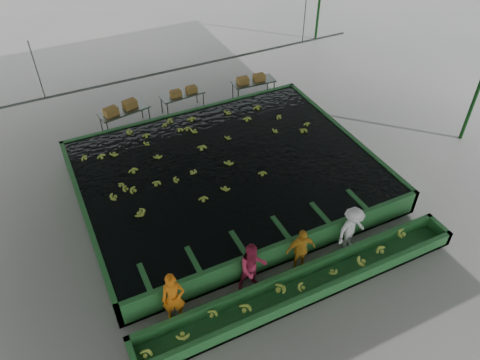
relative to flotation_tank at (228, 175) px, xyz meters
name	(u,v)px	position (x,y,z in m)	size (l,w,h in m)	color
ground	(247,211)	(0.00, -1.50, -0.45)	(80.00, 80.00, 0.00)	gray
shed_roof	(248,77)	(0.00, -1.50, 4.55)	(20.00, 22.00, 0.04)	gray
shed_posts	(247,152)	(0.00, -1.50, 2.05)	(20.00, 22.00, 5.00)	#0D3710
flotation_tank	(228,175)	(0.00, 0.00, 0.00)	(10.00, 8.00, 0.90)	#24622C
tank_water	(227,166)	(0.00, 0.00, 0.40)	(9.70, 7.70, 0.00)	black
sorting_trough	(304,286)	(0.00, -5.10, -0.20)	(10.00, 1.00, 0.50)	#24622C
cableway_rail	(186,67)	(0.00, 3.50, 2.55)	(0.08, 0.08, 14.00)	#59605B
rail_hanger_left	(37,71)	(-5.00, 3.50, 3.55)	(0.04, 0.04, 2.00)	#59605B
rail_hanger_right	(305,18)	(5.00, 3.50, 3.55)	(0.04, 0.04, 2.00)	#59605B
worker_a	(173,298)	(-3.53, -4.30, 0.39)	(0.61, 0.40, 1.68)	orange
worker_b	(253,267)	(-1.23, -4.30, 0.39)	(0.82, 0.63, 1.67)	#A52342
worker_c	(301,250)	(0.32, -4.30, 0.32)	(0.91, 0.38, 1.55)	orange
worker_d	(352,229)	(2.11, -4.30, 0.36)	(1.04, 0.60, 1.61)	silver
packing_table_left	(125,119)	(-2.27, 5.06, 0.01)	(2.03, 0.81, 0.93)	#59605B
packing_table_mid	(183,102)	(0.34, 5.35, -0.02)	(1.88, 0.75, 0.85)	#59605B
packing_table_right	(253,90)	(3.58, 4.97, -0.01)	(1.93, 0.77, 0.88)	#59605B
box_stack_left	(121,111)	(-2.38, 5.02, 0.48)	(1.40, 0.39, 0.30)	olive
box_stack_mid	(184,94)	(0.40, 5.28, 0.41)	(1.17, 0.33, 0.25)	olive
box_stack_right	(251,82)	(3.45, 4.95, 0.43)	(1.27, 0.35, 0.27)	olive
floating_bananas	(218,154)	(0.00, 0.80, 0.40)	(8.87, 6.05, 0.12)	#99B43A
trough_bananas	(305,282)	(0.00, -5.10, -0.05)	(8.45, 0.56, 0.11)	#99B43A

